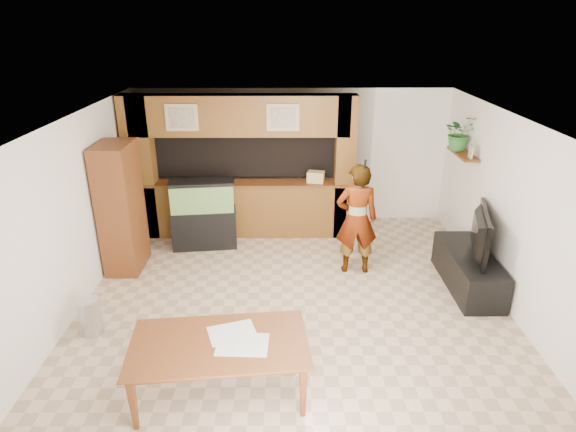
{
  "coord_description": "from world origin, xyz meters",
  "views": [
    {
      "loc": [
        -0.1,
        -5.83,
        3.82
      ],
      "look_at": [
        -0.07,
        0.6,
        1.14
      ],
      "focal_mm": 30.0,
      "sensor_mm": 36.0,
      "label": 1
    }
  ],
  "objects_px": {
    "television": "(474,233)",
    "dining_table": "(220,370)",
    "pantry_cabinet": "(121,208)",
    "person": "(357,219)",
    "aquarium": "(204,215)"
  },
  "relations": [
    {
      "from": "television",
      "to": "dining_table",
      "type": "relative_size",
      "value": 0.65
    },
    {
      "from": "pantry_cabinet",
      "to": "person",
      "type": "xyz_separation_m",
      "value": [
        3.7,
        -0.16,
        -0.13
      ]
    },
    {
      "from": "dining_table",
      "to": "pantry_cabinet",
      "type": "bearing_deg",
      "value": 117.17
    },
    {
      "from": "pantry_cabinet",
      "to": "aquarium",
      "type": "bearing_deg",
      "value": 32.65
    },
    {
      "from": "pantry_cabinet",
      "to": "television",
      "type": "height_order",
      "value": "pantry_cabinet"
    },
    {
      "from": "aquarium",
      "to": "television",
      "type": "distance_m",
      "value": 4.43
    },
    {
      "from": "pantry_cabinet",
      "to": "television",
      "type": "distance_m",
      "value": 5.39
    },
    {
      "from": "person",
      "to": "dining_table",
      "type": "relative_size",
      "value": 0.96
    },
    {
      "from": "television",
      "to": "person",
      "type": "relative_size",
      "value": 0.67
    },
    {
      "from": "aquarium",
      "to": "television",
      "type": "height_order",
      "value": "television"
    },
    {
      "from": "television",
      "to": "dining_table",
      "type": "distance_m",
      "value": 4.17
    },
    {
      "from": "pantry_cabinet",
      "to": "television",
      "type": "relative_size",
      "value": 1.71
    },
    {
      "from": "aquarium",
      "to": "dining_table",
      "type": "bearing_deg",
      "value": -85.15
    },
    {
      "from": "aquarium",
      "to": "person",
      "type": "distance_m",
      "value": 2.71
    },
    {
      "from": "pantry_cabinet",
      "to": "person",
      "type": "height_order",
      "value": "pantry_cabinet"
    }
  ]
}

